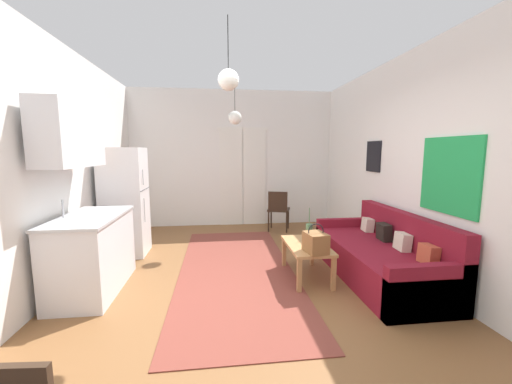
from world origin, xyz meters
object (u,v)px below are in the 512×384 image
coffee_table (307,249)px  accent_chair (278,208)px  couch (382,257)px  bamboo_vase (309,231)px  refrigerator (125,202)px  pendant_lamp_near (228,80)px  pendant_lamp_far (235,118)px  handbag (316,242)px

coffee_table → accent_chair: accent_chair is taller
couch → coffee_table: 0.97m
bamboo_vase → refrigerator: size_ratio=0.26×
couch → refrigerator: refrigerator is taller
bamboo_vase → accent_chair: bamboo_vase is taller
bamboo_vase → couch: bearing=-22.0°
accent_chair → pendant_lamp_near: size_ratio=1.17×
couch → pendant_lamp_far: size_ratio=2.49×
coffee_table → couch: bearing=-7.7°
couch → pendant_lamp_near: size_ratio=2.99×
accent_chair → pendant_lamp_far: 2.02m
couch → coffee_table: couch is taller
refrigerator → coffee_table: bearing=-25.7°
coffee_table → pendant_lamp_near: size_ratio=1.28×
refrigerator → accent_chair: refrigerator is taller
refrigerator → accent_chair: 2.85m
accent_chair → pendant_lamp_far: size_ratio=0.98×
refrigerator → pendant_lamp_far: (1.73, 0.41, 1.33)m
pendant_lamp_near → coffee_table: bearing=29.1°
couch → pendant_lamp_far: (-1.76, 1.76, 1.89)m
couch → refrigerator: (-3.48, 1.35, 0.56)m
couch → pendant_lamp_near: (-1.94, -0.42, 2.02)m
couch → refrigerator: bearing=158.8°
handbag → refrigerator: refrigerator is taller
couch → accent_chair: (-0.86, 2.42, 0.20)m
coffee_table → handbag: (0.01, -0.31, 0.18)m
handbag → refrigerator: 2.98m
refrigerator → bamboo_vase: bearing=-20.9°
bamboo_vase → pendant_lamp_near: bearing=-144.6°
pendant_lamp_near → accent_chair: bearing=69.3°
bamboo_vase → accent_chair: bearing=90.1°
coffee_table → handbag: 0.36m
couch → handbag: (-0.94, -0.18, 0.29)m
handbag → accent_chair: 2.61m
accent_chair → pendant_lamp_near: 3.54m
refrigerator → pendant_lamp_near: pendant_lamp_near is taller
pendant_lamp_near → pendant_lamp_far: (0.18, 2.18, -0.13)m
coffee_table → pendant_lamp_far: (-0.80, 1.63, 1.79)m
bamboo_vase → accent_chair: 2.08m
couch → pendant_lamp_far: bearing=135.0°
couch → bamboo_vase: bearing=158.0°
refrigerator → couch: bearing=-21.2°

